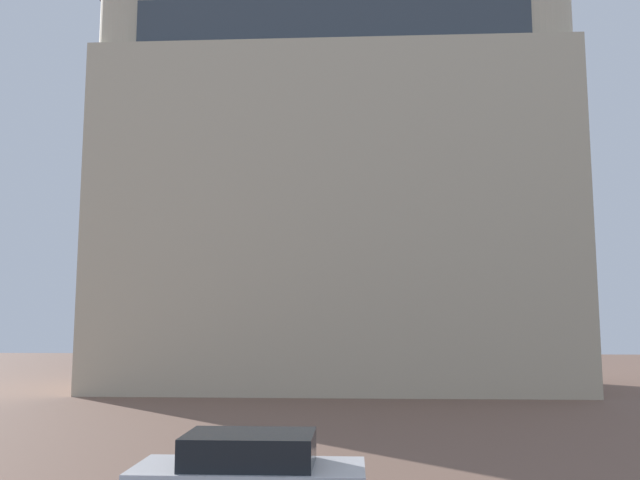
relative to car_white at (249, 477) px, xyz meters
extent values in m
cube|color=beige|center=(0.89, 23.37, 8.02)|extent=(24.59, 10.05, 17.48)
cube|color=#38424C|center=(0.89, 23.37, 17.96)|extent=(22.62, 9.24, 2.40)
cube|color=beige|center=(-0.59, 23.37, 14.92)|extent=(4.21, 4.21, 31.28)
cylinder|color=beige|center=(-9.90, 19.85, 9.54)|extent=(2.80, 2.80, 20.51)
cylinder|color=beige|center=(11.69, 19.85, 9.93)|extent=(2.80, 2.80, 21.30)
cube|color=black|center=(0.00, 0.00, 0.50)|extent=(2.36, 1.55, 0.58)
camera|label=1|loc=(1.92, -12.20, 2.85)|focal=36.44mm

